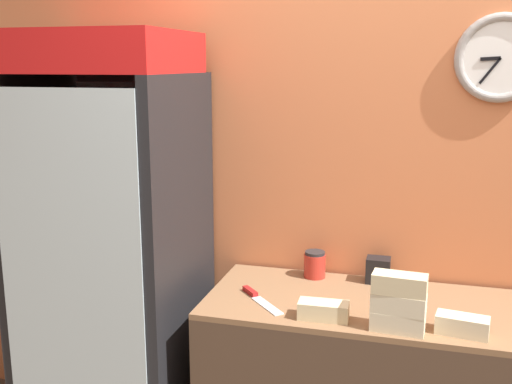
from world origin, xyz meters
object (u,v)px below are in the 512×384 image
sandwich_flat_left (462,325)px  condiment_jar (315,264)px  sandwich_stack_middle (399,303)px  sandwich_stack_top (400,284)px  chefs_knife (257,297)px  napkin_dispenser (378,270)px  beverage_cooler (117,230)px  sandwich_stack_bottom (398,321)px  sandwich_flat_right (323,310)px

sandwich_flat_left → condiment_jar: 0.80m
sandwich_stack_middle → sandwich_stack_top: sandwich_stack_top is taller
chefs_knife → condiment_jar: size_ratio=2.00×
chefs_knife → napkin_dispenser: bearing=34.6°
beverage_cooler → sandwich_stack_bottom: size_ratio=9.66×
beverage_cooler → chefs_knife: beverage_cooler is taller
sandwich_stack_bottom → chefs_knife: size_ratio=0.82×
sandwich_stack_bottom → condiment_jar: condiment_jar is taller
sandwich_flat_left → napkin_dispenser: (-0.35, 0.48, 0.02)m
sandwich_stack_bottom → beverage_cooler: bearing=168.4°
sandwich_stack_top → napkin_dispenser: 0.54m
condiment_jar → sandwich_stack_middle: bearing=-50.8°
sandwich_stack_top → condiment_jar: 0.66m
sandwich_flat_right → chefs_knife: (-0.32, 0.13, -0.03)m
sandwich_stack_bottom → sandwich_flat_right: size_ratio=1.02×
sandwich_stack_bottom → chefs_knife: 0.63m
sandwich_stack_bottom → sandwich_stack_top: size_ratio=1.00×
chefs_knife → napkin_dispenser: napkin_dispenser is taller
sandwich_flat_right → napkin_dispenser: size_ratio=1.72×
chefs_knife → condiment_jar: condiment_jar is taller
sandwich_flat_right → napkin_dispenser: bearing=69.2°
condiment_jar → napkin_dispenser: 0.30m
sandwich_stack_top → condiment_jar: bearing=129.2°
sandwich_flat_left → sandwich_flat_right: (-0.53, 0.00, -0.00)m
beverage_cooler → condiment_jar: beverage_cooler is taller
sandwich_stack_top → condiment_jar: (-0.41, 0.50, -0.13)m
sandwich_flat_left → chefs_knife: (-0.85, 0.13, -0.03)m
beverage_cooler → napkin_dispenser: (1.22, 0.24, -0.17)m
sandwich_stack_bottom → sandwich_flat_left: (0.24, 0.03, -0.00)m
beverage_cooler → sandwich_flat_left: 1.60m
beverage_cooler → sandwich_flat_left: (1.57, -0.24, -0.19)m
sandwich_stack_top → sandwich_flat_left: 0.29m
napkin_dispenser → sandwich_stack_middle: bearing=-77.6°
sandwich_stack_bottom → condiment_jar: 0.65m
sandwich_stack_middle → napkin_dispenser: (-0.11, 0.51, -0.06)m
condiment_jar → sandwich_flat_right: bearing=-75.8°
sandwich_flat_left → chefs_knife: 0.86m
sandwich_stack_bottom → napkin_dispenser: size_ratio=1.76×
beverage_cooler → sandwich_stack_bottom: beverage_cooler is taller
sandwich_stack_top → chefs_knife: size_ratio=0.82×
sandwich_flat_right → condiment_jar: size_ratio=1.61×
sandwich_flat_right → sandwich_stack_middle: bearing=-6.9°
napkin_dispenser → chefs_knife: bearing=-145.4°
sandwich_flat_right → chefs_knife: sandwich_flat_right is taller
beverage_cooler → sandwich_stack_bottom: 1.38m
sandwich_stack_bottom → chefs_knife: (-0.61, 0.17, -0.03)m
sandwich_stack_middle → chefs_knife: sandwich_stack_middle is taller
sandwich_stack_bottom → sandwich_flat_right: bearing=173.1°
beverage_cooler → sandwich_flat_right: size_ratio=9.88×
chefs_knife → sandwich_flat_right: bearing=-22.7°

